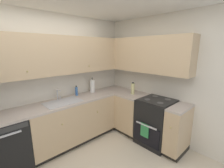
{
  "coord_description": "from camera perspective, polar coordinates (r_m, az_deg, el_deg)",
  "views": [
    {
      "loc": [
        -0.96,
        -1.37,
        1.86
      ],
      "look_at": [
        0.96,
        0.67,
        1.21
      ],
      "focal_mm": 24.55,
      "sensor_mm": 36.0,
      "label": 1
    }
  ],
  "objects": [
    {
      "name": "upper_cabinets_back",
      "position": [
        3.0,
        -19.64,
        10.01
      ],
      "size": [
        2.59,
        0.34,
        0.7
      ],
      "color": "tan"
    },
    {
      "name": "paper_towel_roll",
      "position": [
        3.5,
        -7.32,
        -0.69
      ],
      "size": [
        0.11,
        0.11,
        0.34
      ],
      "color": "white",
      "rests_on": "countertop_back"
    },
    {
      "name": "oven_range",
      "position": [
        3.24,
        16.04,
        -13.22
      ],
      "size": [
        0.68,
        0.62,
        1.05
      ],
      "color": "black",
      "rests_on": "ground_plane"
    },
    {
      "name": "dishwasher",
      "position": [
        2.97,
        -35.0,
        -18.29
      ],
      "size": [
        0.6,
        0.63,
        0.86
      ],
      "color": "black",
      "rests_on": "ground_plane"
    },
    {
      "name": "upper_cabinets_right",
      "position": [
        3.28,
        11.46,
        10.69
      ],
      "size": [
        0.32,
        2.0,
        0.7
      ],
      "color": "tan"
    },
    {
      "name": "soap_bottle",
      "position": [
        3.31,
        -13.09,
        -2.56
      ],
      "size": [
        0.05,
        0.05,
        0.21
      ],
      "color": "#3F72BF",
      "rests_on": "countertop_back"
    },
    {
      "name": "faucet",
      "position": [
        3.13,
        -19.48,
        -3.24
      ],
      "size": [
        0.07,
        0.16,
        0.21
      ],
      "color": "silver",
      "rests_on": "countertop_back"
    },
    {
      "name": "wall_right",
      "position": [
        3.22,
        20.62,
        1.3
      ],
      "size": [
        0.05,
        3.15,
        2.51
      ],
      "primitive_type": "cube",
      "color": "silver",
      "rests_on": "ground_plane"
    },
    {
      "name": "lower_cabinets_right",
      "position": [
        3.36,
        12.06,
        -12.43
      ],
      "size": [
        0.62,
        1.45,
        0.86
      ],
      "color": "tan",
      "rests_on": "ground_plane"
    },
    {
      "name": "lower_cabinets_back",
      "position": [
        3.27,
        -14.18,
        -13.28
      ],
      "size": [
        1.7,
        0.62,
        0.86
      ],
      "color": "tan",
      "rests_on": "ground_plane"
    },
    {
      "name": "oil_bottle",
      "position": [
        3.35,
        7.77,
        -1.67
      ],
      "size": [
        0.07,
        0.07,
        0.26
      ],
      "color": "beige",
      "rests_on": "countertop_right"
    },
    {
      "name": "wall_back",
      "position": [
        3.14,
        -24.53,
        0.65
      ],
      "size": [
        3.83,
        0.05,
        2.51
      ],
      "primitive_type": "cube",
      "color": "silver",
      "rests_on": "ground_plane"
    },
    {
      "name": "sink",
      "position": [
        3.0,
        -17.68,
        -7.2
      ],
      "size": [
        0.66,
        0.4,
        0.1
      ],
      "color": "#B7B7BC",
      "rests_on": "countertop_back"
    },
    {
      "name": "countertop_right",
      "position": [
        3.19,
        12.41,
        -5.2
      ],
      "size": [
        0.6,
        1.45,
        0.03
      ],
      "color": "#B7A89E",
      "rests_on": "lower_cabinets_right"
    },
    {
      "name": "countertop_back",
      "position": [
        3.1,
        -14.65,
        -5.9
      ],
      "size": [
        2.91,
        0.6,
        0.03
      ],
      "primitive_type": "cube",
      "color": "#B7A89E",
      "rests_on": "lower_cabinets_back"
    }
  ]
}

